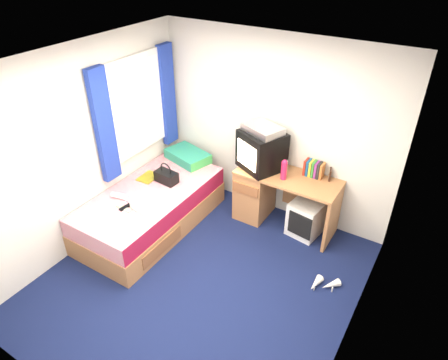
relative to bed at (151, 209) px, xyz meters
The scene contains 20 objects.
ground 1.23m from the bed, 23.45° to the right, with size 3.40×3.40×0.00m, color #0C1438.
room_shell 1.68m from the bed, 23.45° to the right, with size 3.40×3.40×3.40m.
bed is the anchor object (origin of this frame).
pillow 0.97m from the bed, 93.76° to the left, with size 0.61×0.39×0.13m, color #18729D.
desk 1.54m from the bed, 38.84° to the left, with size 1.30×0.55×0.75m.
storage_cube 1.99m from the bed, 27.48° to the left, with size 0.37×0.37×0.46m, color silver.
crt_tv 1.61m from the bed, 41.79° to the left, with size 0.65×0.63×0.50m.
vcr 1.77m from the bed, 41.86° to the left, with size 0.46×0.33×0.09m, color #B3B3B5.
book_row 2.14m from the bed, 33.12° to the left, with size 0.24×0.13×0.20m.
picture_frame 2.31m from the bed, 31.03° to the left, with size 0.02×0.12×0.14m, color black.
pink_water_bottle 1.78m from the bed, 31.08° to the left, with size 0.07×0.07×0.24m, color #E11F4D.
aerosol_can 1.82m from the bed, 36.50° to the left, with size 0.05×0.05×0.17m, color silver.
handbag 0.47m from the bed, 81.68° to the left, with size 0.31×0.19×0.28m.
towel 0.47m from the bed, 54.92° to the right, with size 0.29×0.24×0.10m, color silver.
magazine 0.44m from the bed, 132.22° to the left, with size 0.21×0.28×0.01m, color yellow.
water_bottle 0.48m from the bed, 125.19° to the right, with size 0.07×0.07×0.20m, color white.
colour_swatch_fan 0.51m from the bed, 92.45° to the right, with size 0.22×0.06×0.01m, color yellow.
remote_control 0.50m from the bed, 91.97° to the right, with size 0.05×0.16×0.02m, color black.
window_assembly 1.30m from the bed, 136.61° to the left, with size 0.11×1.42×1.40m.
white_heels 2.32m from the bed, ahead, with size 0.31×0.30×0.09m.
Camera 1 is at (1.90, -2.56, 3.38)m, focal length 32.00 mm.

